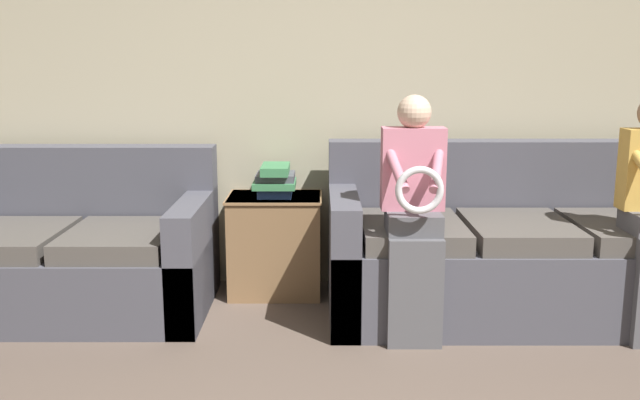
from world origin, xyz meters
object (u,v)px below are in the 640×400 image
object	(u,v)px
child_left_seated	(417,209)
side_shelf	(279,243)
couch_main	(514,254)
couch_side	(80,255)
book_stack	(279,180)

from	to	relation	value
child_left_seated	side_shelf	world-z (taller)	child_left_seated
couch_main	child_left_seated	bearing A→B (deg)	-146.37
couch_main	couch_side	distance (m)	2.56
couch_side	child_left_seated	size ratio (longest dim) A/B	1.23
book_stack	side_shelf	bearing A→B (deg)	133.09
book_stack	child_left_seated	bearing A→B (deg)	-43.71
child_left_seated	side_shelf	xyz separation A→B (m)	(-0.77, 0.74, -0.38)
side_shelf	couch_side	bearing A→B (deg)	-166.60
couch_side	couch_main	bearing A→B (deg)	-0.98
couch_side	book_stack	world-z (taller)	couch_side
couch_main	child_left_seated	xyz separation A→B (m)	(-0.63, -0.42, 0.36)
couch_main	book_stack	distance (m)	1.48
couch_side	child_left_seated	distance (m)	2.03
child_left_seated	book_stack	bearing A→B (deg)	136.29
couch_side	child_left_seated	xyz separation A→B (m)	(1.94, -0.46, 0.38)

